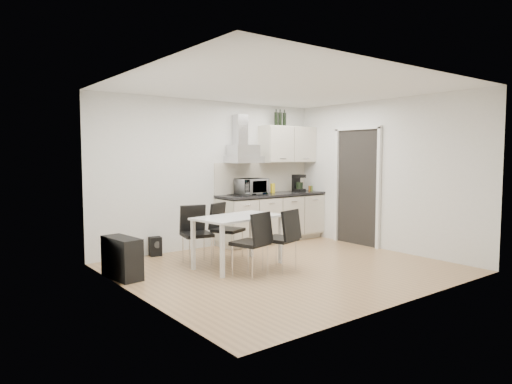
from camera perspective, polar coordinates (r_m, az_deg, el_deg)
ground at (r=6.75m, az=3.65°, el=-9.45°), size 4.50×4.50×0.00m
wall_back at (r=8.17m, az=-5.57°, el=2.21°), size 4.50×0.10×2.60m
wall_front at (r=5.22m, az=18.30°, el=0.63°), size 4.50×0.10×2.60m
wall_left at (r=5.35m, az=-14.74°, el=0.81°), size 0.10×4.00×2.60m
wall_right at (r=8.21m, az=15.62°, el=2.08°), size 0.10×4.00×2.60m
ceiling at (r=6.62m, az=3.77°, el=12.94°), size 4.50×4.50×0.00m
doorway at (r=8.54m, az=12.47°, el=0.55°), size 0.08×1.04×2.10m
kitchenette at (r=8.68m, az=2.06°, el=-0.73°), size 2.22×0.64×2.52m
dining_table at (r=6.72m, az=-2.25°, el=-3.80°), size 1.37×0.90×0.75m
chair_far_left at (r=6.94m, az=-7.40°, el=-5.38°), size 0.53×0.58×0.88m
chair_far_right at (r=7.31m, az=-3.53°, el=-4.84°), size 0.61×0.64×0.88m
chair_near_left at (r=6.22m, az=-0.74°, el=-6.51°), size 0.56×0.60×0.88m
chair_near_right at (r=6.53m, az=2.95°, el=-5.99°), size 0.56×0.60×0.88m
guitar_amp at (r=6.39m, az=-16.40°, el=-7.89°), size 0.36×0.69×0.55m
floor_speaker at (r=7.67m, az=-12.48°, el=-6.66°), size 0.21×0.19×0.31m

